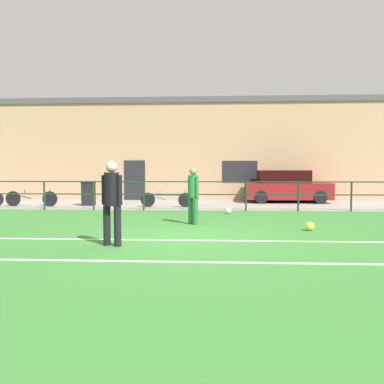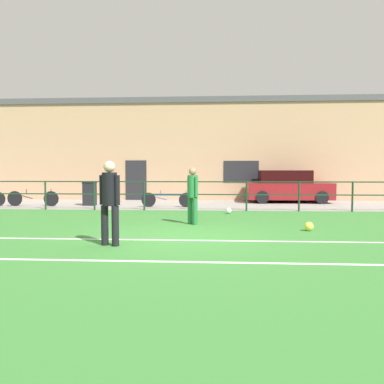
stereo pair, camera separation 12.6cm
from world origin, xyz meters
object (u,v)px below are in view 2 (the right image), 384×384
Objects in this scene: bicycle_parked_0 at (167,200)px; trash_bin_0 at (90,193)px; spectator_child at (111,189)px; bicycle_parked_2 at (33,198)px; soccer_ball_match at (229,211)px; soccer_ball_spare at (309,226)px; parked_car_red at (288,187)px; player_goalkeeper at (110,198)px; player_striker at (193,192)px.

trash_bin_0 is at bearing 171.18° from bicycle_parked_0.
spectator_child reaches higher than bicycle_parked_2.
bicycle_parked_0 is 3.58m from trash_bin_0.
soccer_ball_match is 0.09× the size of bicycle_parked_2.
parked_car_red reaches higher than soccer_ball_spare.
player_goalkeeper is 9.42m from trash_bin_0.
soccer_ball_spare is at bearing 31.47° from player_striker.
parked_car_red is 1.76× the size of bicycle_parked_2.
player_goalkeeper is 12.39m from parked_car_red.
soccer_ball_match is at bearing -121.31° from parked_car_red.
parked_car_red is at bearing 167.47° from spectator_child.
soccer_ball_spare is 0.21× the size of spectator_child.
parked_car_red reaches higher than bicycle_parked_0.
player_goalkeeper is at bearing 92.06° from spectator_child.
soccer_ball_match is at bearing -23.98° from trash_bin_0.
player_goalkeeper is at bearing -65.20° from player_striker.
bicycle_parked_0 reaches higher than soccer_ball_spare.
soccer_ball_match is 0.10× the size of bicycle_parked_0.
trash_bin_0 is at bearing 12.08° from bicycle_parked_2.
soccer_ball_match is 0.90× the size of soccer_ball_spare.
player_goalkeeper is 11.29m from spectator_child.
bicycle_parked_0 is (-1.39, 4.98, -0.60)m from player_striker.
bicycle_parked_0 reaches higher than soccer_ball_match.
bicycle_parked_2 is 2.41m from trash_bin_0.
bicycle_parked_0 is at bearing 126.68° from soccer_ball_spare.
player_goalkeeper reaches higher than bicycle_parked_0.
player_striker reaches higher than soccer_ball_match.
parked_car_red is at bearing 81.83° from player_goalkeeper.
player_goalkeeper reaches higher than parked_car_red.
player_goalkeeper is at bearing -90.84° from bicycle_parked_0.
bicycle_parked_0 is at bearing 126.47° from spectator_child.
player_goalkeeper is at bearing -68.76° from trash_bin_0.
bicycle_parked_0 is (-4.47, 6.00, 0.22)m from soccer_ball_spare.
soccer_ball_spare is at bearing -96.89° from parked_car_red.
spectator_child is (-7.63, 8.65, 0.55)m from soccer_ball_spare.
spectator_child is (-4.55, 7.63, -0.27)m from player_striker.
parked_car_red is at bearing 13.57° from bicycle_parked_2.
parked_car_red is (1.06, 8.80, 0.64)m from soccer_ball_spare.
soccer_ball_spare is at bearing -53.32° from bicycle_parked_0.
player_striker reaches higher than soccer_ball_spare.
player_goalkeeper is 8.25m from bicycle_parked_0.
soccer_ball_spare is 8.89m from parked_car_red.
spectator_child is at bearing -179.00° from parked_car_red.
player_striker is (1.51, 3.24, -0.06)m from player_goalkeeper.
spectator_child reaches higher than bicycle_parked_0.
soccer_ball_spare is 0.22× the size of trash_bin_0.
bicycle_parked_2 is 2.13× the size of trash_bin_0.
player_striker is at bearing -118.03° from parked_car_red.
soccer_ball_match is at bearing 126.32° from spectator_child.
parked_car_red reaches higher than bicycle_parked_2.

